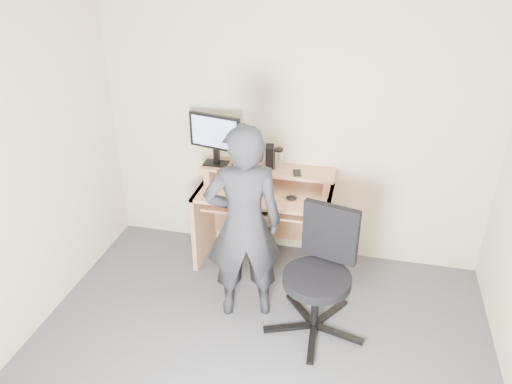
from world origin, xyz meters
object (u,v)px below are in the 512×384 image
at_px(monitor, 215,135).
at_px(office_chair, 321,269).
at_px(desk, 266,207).
at_px(person, 244,225).

height_order(monitor, office_chair, monitor).
relative_size(desk, monitor, 2.43).
relative_size(desk, office_chair, 1.22).
bearing_deg(desk, office_chair, -53.32).
bearing_deg(office_chair, desk, 141.52).
xyz_separation_m(desk, monitor, (-0.48, 0.04, 0.65)).
distance_m(desk, office_chair, 1.01).
height_order(monitor, person, person).
distance_m(monitor, person, 1.02).
height_order(desk, office_chair, office_chair).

